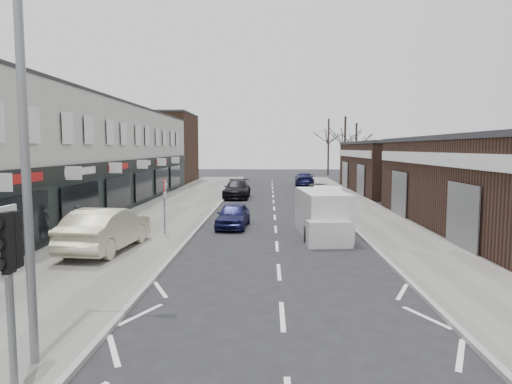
# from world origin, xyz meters

# --- Properties ---
(ground) EXTENTS (160.00, 160.00, 0.00)m
(ground) POSITION_xyz_m (0.00, 0.00, 0.00)
(ground) COLOR black
(ground) RESTS_ON ground
(pavement_left) EXTENTS (5.50, 64.00, 0.12)m
(pavement_left) POSITION_xyz_m (-6.75, 22.00, 0.06)
(pavement_left) COLOR slate
(pavement_left) RESTS_ON ground
(pavement_right) EXTENTS (3.50, 64.00, 0.12)m
(pavement_right) POSITION_xyz_m (5.75, 22.00, 0.06)
(pavement_right) COLOR slate
(pavement_right) RESTS_ON ground
(shop_terrace_left) EXTENTS (8.00, 41.00, 7.10)m
(shop_terrace_left) POSITION_xyz_m (-13.50, 19.50, 3.55)
(shop_terrace_left) COLOR beige
(shop_terrace_left) RESTS_ON ground
(brick_block_far) EXTENTS (8.00, 10.00, 8.00)m
(brick_block_far) POSITION_xyz_m (-13.50, 45.00, 4.00)
(brick_block_far) COLOR #412A1B
(brick_block_far) RESTS_ON ground
(right_unit_far) EXTENTS (10.00, 16.00, 4.50)m
(right_unit_far) POSITION_xyz_m (12.50, 34.00, 2.25)
(right_unit_far) COLOR #342017
(right_unit_far) RESTS_ON ground
(tree_far_a) EXTENTS (3.60, 3.60, 8.00)m
(tree_far_a) POSITION_xyz_m (9.00, 48.00, 0.00)
(tree_far_a) COLOR #382D26
(tree_far_a) RESTS_ON ground
(tree_far_b) EXTENTS (3.60, 3.60, 7.50)m
(tree_far_b) POSITION_xyz_m (11.50, 54.00, 0.00)
(tree_far_b) COLOR #382D26
(tree_far_b) RESTS_ON ground
(tree_far_c) EXTENTS (3.60, 3.60, 8.50)m
(tree_far_c) POSITION_xyz_m (8.50, 60.00, 0.00)
(tree_far_c) COLOR #382D26
(tree_far_c) RESTS_ON ground
(traffic_light) EXTENTS (0.28, 0.60, 3.10)m
(traffic_light) POSITION_xyz_m (-4.40, -2.02, 2.41)
(traffic_light) COLOR slate
(traffic_light) RESTS_ON pavement_left
(street_lamp) EXTENTS (2.23, 0.22, 8.00)m
(street_lamp) POSITION_xyz_m (-4.53, -0.80, 4.62)
(street_lamp) COLOR slate
(street_lamp) RESTS_ON pavement_left
(warning_sign) EXTENTS (0.12, 0.80, 2.70)m
(warning_sign) POSITION_xyz_m (-5.16, 12.00, 2.20)
(warning_sign) COLOR slate
(warning_sign) RESTS_ON pavement_left
(white_van) EXTENTS (2.31, 5.55, 2.10)m
(white_van) POSITION_xyz_m (2.18, 12.40, 0.99)
(white_van) COLOR silver
(white_van) RESTS_ON ground
(sedan_on_pavement) EXTENTS (2.23, 5.26, 1.69)m
(sedan_on_pavement) POSITION_xyz_m (-6.68, 8.54, 0.96)
(sedan_on_pavement) COLOR #C0BB9A
(sedan_on_pavement) RESTS_ON pavement_left
(pedestrian) EXTENTS (0.60, 0.43, 1.55)m
(pedestrian) POSITION_xyz_m (-8.62, 10.40, 0.90)
(pedestrian) COLOR black
(pedestrian) RESTS_ON pavement_left
(parked_car_left_a) EXTENTS (1.75, 3.83, 1.28)m
(parked_car_left_a) POSITION_xyz_m (-2.20, 14.51, 0.64)
(parked_car_left_a) COLOR #151642
(parked_car_left_a) RESTS_ON ground
(parked_car_left_b) EXTENTS (2.13, 5.12, 1.48)m
(parked_car_left_b) POSITION_xyz_m (-2.99, 28.46, 0.74)
(parked_car_left_b) COLOR black
(parked_car_left_b) RESTS_ON ground
(parked_car_right_a) EXTENTS (2.22, 5.16, 1.65)m
(parked_car_right_a) POSITION_xyz_m (3.50, 21.29, 0.83)
(parked_car_right_a) COLOR white
(parked_car_right_a) RESTS_ON ground
(parked_car_right_b) EXTENTS (2.22, 4.73, 1.56)m
(parked_car_right_b) POSITION_xyz_m (3.29, 25.65, 0.78)
(parked_car_right_b) COLOR black
(parked_car_right_b) RESTS_ON ground
(parked_car_right_c) EXTENTS (2.29, 5.10, 1.45)m
(parked_car_right_c) POSITION_xyz_m (3.50, 40.84, 0.72)
(parked_car_right_c) COLOR #13153D
(parked_car_right_c) RESTS_ON ground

